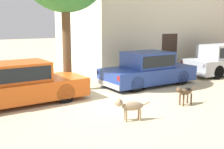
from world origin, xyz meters
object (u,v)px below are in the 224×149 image
(parked_sedan_nearest, at_px, (16,84))
(stray_dog_spotted, at_px, (130,106))
(parked_sedan_second, at_px, (148,69))
(parked_sedan_third, at_px, (223,59))
(stray_dog_tan, at_px, (185,92))

(parked_sedan_nearest, bearing_deg, stray_dog_spotted, -57.98)
(stray_dog_spotted, bearing_deg, parked_sedan_nearest, -36.15)
(parked_sedan_second, height_order, parked_sedan_third, parked_sedan_third)
(parked_sedan_nearest, relative_size, parked_sedan_second, 1.12)
(parked_sedan_third, xyz_separation_m, stray_dog_spotted, (-8.38, -3.31, -0.36))
(parked_sedan_nearest, height_order, parked_sedan_third, parked_sedan_third)
(parked_sedan_nearest, bearing_deg, parked_sedan_third, -2.25)
(parked_sedan_nearest, xyz_separation_m, parked_sedan_third, (10.63, -0.02, 0.09))
(parked_sedan_second, distance_m, stray_dog_spotted, 4.78)
(parked_sedan_nearest, distance_m, parked_sedan_third, 10.63)
(stray_dog_spotted, bearing_deg, parked_sedan_second, -115.18)
(parked_sedan_nearest, bearing_deg, parked_sedan_second, -1.55)
(parked_sedan_second, bearing_deg, parked_sedan_third, -1.39)
(parked_sedan_second, relative_size, parked_sedan_third, 0.92)
(parked_sedan_third, xyz_separation_m, stray_dog_tan, (-5.94, -3.02, -0.33))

